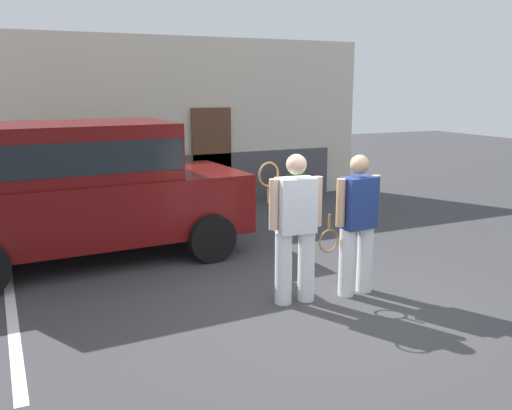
% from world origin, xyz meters
% --- Properties ---
extents(ground_plane, '(40.00, 40.00, 0.00)m').
position_xyz_m(ground_plane, '(0.00, 0.00, 0.00)').
color(ground_plane, '#38383A').
extents(parking_stripe_0, '(0.12, 4.40, 0.01)m').
position_xyz_m(parking_stripe_0, '(-3.37, 1.50, 0.00)').
color(parking_stripe_0, silver).
rests_on(parking_stripe_0, ground_plane).
extents(house_frontage, '(9.36, 0.40, 3.59)m').
position_xyz_m(house_frontage, '(0.01, 6.49, 1.69)').
color(house_frontage, beige).
rests_on(house_frontage, ground_plane).
extents(parked_suv, '(4.68, 2.33, 2.05)m').
position_xyz_m(parked_suv, '(-2.28, 3.18, 1.15)').
color(parked_suv, '#590C0C').
rests_on(parked_suv, ground_plane).
extents(tennis_player_man, '(0.80, 0.32, 1.80)m').
position_xyz_m(tennis_player_man, '(-0.24, 0.37, 0.94)').
color(tennis_player_man, white).
rests_on(tennis_player_man, ground_plane).
extents(tennis_player_woman, '(0.91, 0.31, 1.76)m').
position_xyz_m(tennis_player_woman, '(0.59, 0.29, 0.91)').
color(tennis_player_woman, white).
rests_on(tennis_player_woman, ground_plane).
extents(potted_plant_by_porch, '(0.55, 0.55, 0.72)m').
position_xyz_m(potted_plant_by_porch, '(2.74, 5.64, 0.40)').
color(potted_plant_by_porch, '#9E5638').
rests_on(potted_plant_by_porch, ground_plane).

